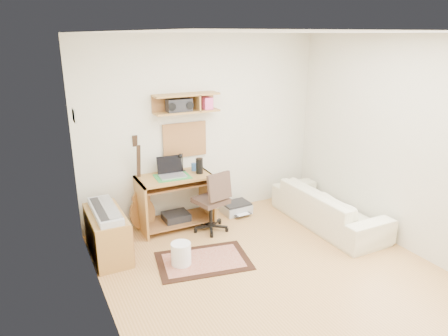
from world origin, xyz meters
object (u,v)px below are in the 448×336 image
desk (175,202)px  task_chair (211,200)px  cabinet (107,234)px  printer (236,207)px  sofa (329,201)px

desk → task_chair: size_ratio=1.13×
cabinet → printer: (1.99, 0.40, -0.19)m
cabinet → printer: size_ratio=2.19×
cabinet → printer: 2.04m
task_chair → sofa: bearing=-33.8°
task_chair → sofa: 1.66m
desk → printer: (0.97, 0.03, -0.29)m
desk → task_chair: task_chair is taller
printer → sofa: size_ratio=0.23×
task_chair → cabinet: task_chair is taller
sofa → cabinet: bearing=79.8°
desk → printer: size_ratio=2.44×
task_chair → sofa: (1.56, -0.58, -0.09)m
printer → sofa: bearing=-46.1°
cabinet → sofa: sofa is taller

